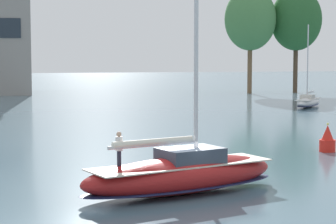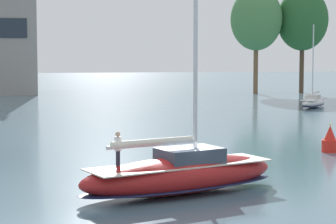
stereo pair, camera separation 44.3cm
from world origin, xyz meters
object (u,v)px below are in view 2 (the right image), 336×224
(tree_shore_right, at_px, (303,20))
(channel_buoy, at_px, (330,141))
(sailboat_main, at_px, (181,173))
(sailboat_moored_mid_channel, at_px, (313,102))
(tree_shore_center, at_px, (256,19))

(tree_shore_right, distance_m, channel_buoy, 70.02)
(sailboat_main, distance_m, sailboat_moored_mid_channel, 53.94)
(tree_shore_right, height_order, channel_buoy, tree_shore_right)
(sailboat_main, bearing_deg, sailboat_moored_mid_channel, 59.22)
(sailboat_main, xyz_separation_m, sailboat_moored_mid_channel, (27.60, 46.35, -0.30))
(channel_buoy, bearing_deg, sailboat_moored_mid_channel, 67.61)
(sailboat_moored_mid_channel, height_order, channel_buoy, sailboat_moored_mid_channel)
(tree_shore_center, xyz_separation_m, sailboat_main, (-30.02, -75.39, -11.53))
(sailboat_moored_mid_channel, bearing_deg, sailboat_main, -120.78)
(tree_shore_right, distance_m, sailboat_moored_mid_channel, 33.08)
(tree_shore_right, xyz_separation_m, sailboat_main, (-38.31, -75.33, -11.53))
(sailboat_main, height_order, sailboat_moored_mid_channel, sailboat_main)
(sailboat_main, xyz_separation_m, channel_buoy, (13.07, 11.08, -0.20))
(tree_shore_center, distance_m, sailboat_moored_mid_channel, 31.46)
(tree_shore_center, height_order, sailboat_moored_mid_channel, tree_shore_center)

